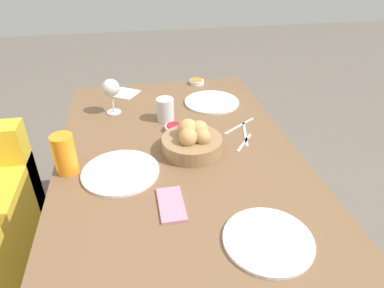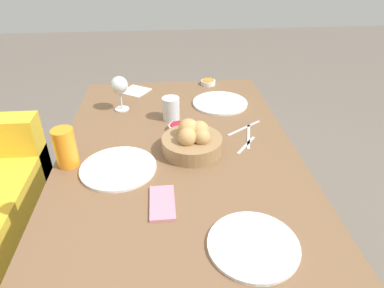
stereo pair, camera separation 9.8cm
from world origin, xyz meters
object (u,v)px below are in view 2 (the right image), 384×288
water_tumbler (171,108)px  knife_silver (244,128)px  bread_basket (192,141)px  wine_glass (119,86)px  jam_bowl_berry (178,127)px  fork_silver (249,136)px  napkin (136,91)px  jam_bowl_honey (208,82)px  juice_glass (65,148)px  plate_near_left (253,245)px  plate_far_center (118,168)px  plate_near_right (220,103)px  cell_phone (162,203)px  spoon_coffee (246,145)px

water_tumbler → knife_silver: size_ratio=0.60×
bread_basket → knife_silver: bread_basket is taller
wine_glass → knife_silver: wine_glass is taller
wine_glass → jam_bowl_berry: wine_glass is taller
bread_basket → knife_silver: (0.15, -0.23, -0.04)m
wine_glass → fork_silver: 0.60m
fork_silver → napkin: bearing=43.4°
bread_basket → jam_bowl_honey: size_ratio=2.94×
fork_silver → water_tumbler: bearing=58.7°
juice_glass → fork_silver: size_ratio=0.74×
knife_silver → wine_glass: bearing=66.8°
fork_silver → plate_near_left: bearing=168.2°
plate_far_center → fork_silver: plate_far_center is taller
plate_near_right → jam_bowl_honey: 0.24m
jam_bowl_berry → napkin: 0.46m
fork_silver → napkin: (0.49, 0.47, 0.00)m
plate_near_left → jam_bowl_berry: bearing=14.5°
juice_glass → wine_glass: bearing=-19.0°
jam_bowl_honey → fork_silver: bearing=-170.8°
plate_near_left → knife_silver: bearing=-10.2°
jam_bowl_berry → jam_bowl_honey: same height
fork_silver → cell_phone: bearing=136.5°
plate_near_right → jam_bowl_berry: size_ratio=3.42×
wine_glass → jam_bowl_berry: (-0.21, -0.24, -0.10)m
plate_near_left → jam_bowl_honey: (1.09, -0.02, 0.01)m
wine_glass → bread_basket: bearing=-142.2°
jam_bowl_berry → juice_glass: bearing=118.4°
plate_near_right → cell_phone: plate_near_right is taller
bread_basket → wine_glass: bearing=37.8°
bread_basket → spoon_coffee: (0.02, -0.21, -0.04)m
knife_silver → spoon_coffee: bearing=171.0°
wine_glass → napkin: wine_glass is taller
fork_silver → knife_silver: 0.07m
bread_basket → juice_glass: size_ratio=1.60×
knife_silver → cell_phone: cell_phone is taller
plate_far_center → wine_glass: (0.46, 0.03, 0.11)m
knife_silver → napkin: 0.63m
bread_basket → juice_glass: bearing=96.5°
napkin → wine_glass: bearing=166.1°
bread_basket → knife_silver: 0.27m
bread_basket → spoon_coffee: bearing=-84.6°
bread_basket → juice_glass: juice_glass is taller
bread_basket → plate_near_right: (0.39, -0.16, -0.04)m
plate_near_right → knife_silver: 0.25m
jam_bowl_berry → plate_far_center: bearing=139.6°
bread_basket → knife_silver: size_ratio=1.36×
wine_glass → knife_silver: (-0.22, -0.51, -0.11)m
wine_glass → water_tumbler: bearing=-116.3°
plate_near_right → plate_far_center: size_ratio=0.99×
bread_basket → fork_silver: size_ratio=1.18×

